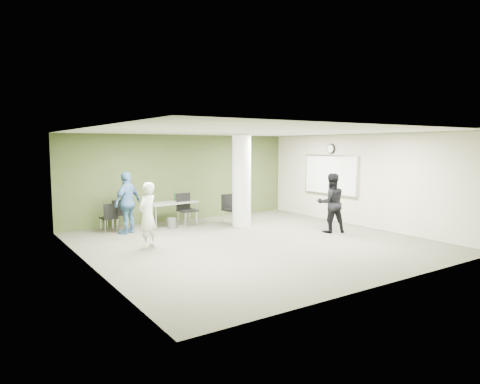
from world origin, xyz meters
TOP-DOWN VIEW (x-y plane):
  - floor at (0.00, 0.00)m, footprint 8.00×8.00m
  - ceiling at (0.00, 0.00)m, footprint 8.00×8.00m
  - wall_back at (0.00, 4.00)m, footprint 8.00×2.80m
  - wall_left at (-4.00, 0.00)m, footprint 0.02×8.00m
  - wall_right_cream at (4.00, 0.00)m, footprint 0.02×8.00m
  - column at (1.00, 2.00)m, footprint 0.56×0.56m
  - whiteboard at (3.92, 1.20)m, footprint 0.05×2.30m
  - wall_clock at (3.92, 1.20)m, footprint 0.06×0.32m
  - folding_table at (-0.76, 3.18)m, footprint 1.63×0.86m
  - wastebasket at (-0.92, 2.86)m, footprint 0.26×0.26m
  - chair_back_left at (-2.64, 3.26)m, footprint 0.45×0.45m
  - chair_back_right at (-2.33, 3.57)m, footprint 0.52×0.52m
  - chair_table_left at (-0.40, 2.98)m, footprint 0.54×0.54m
  - chair_table_right at (0.92, 2.55)m, footprint 0.49×0.49m
  - woman_white at (-2.42, 0.95)m, footprint 0.69×0.63m
  - man_black at (2.57, -0.19)m, footprint 1.00×0.91m
  - man_blue at (-2.25, 2.87)m, footprint 1.08×0.90m

SIDE VIEW (x-z plane):
  - floor at x=0.00m, z-range 0.00..0.00m
  - wastebasket at x=-0.92m, z-range 0.00..0.30m
  - chair_back_left at x=-2.64m, z-range 0.07..0.91m
  - chair_back_right at x=-2.33m, z-range 0.07..0.96m
  - chair_table_right at x=0.92m, z-range 0.08..1.01m
  - chair_table_left at x=-0.40m, z-range 0.09..1.09m
  - folding_table at x=-0.76m, z-range 0.20..1.19m
  - woman_white at x=-2.42m, z-range 0.00..1.58m
  - man_black at x=2.57m, z-range 0.00..1.68m
  - man_blue at x=-2.25m, z-range 0.00..1.73m
  - wall_back at x=0.00m, z-range 1.39..1.41m
  - wall_left at x=-4.00m, z-range 0.00..2.80m
  - wall_right_cream at x=4.00m, z-range 0.00..2.80m
  - column at x=1.00m, z-range 0.00..2.80m
  - whiteboard at x=3.92m, z-range 0.85..2.15m
  - wall_clock at x=3.92m, z-range 2.19..2.51m
  - ceiling at x=0.00m, z-range 2.80..2.80m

